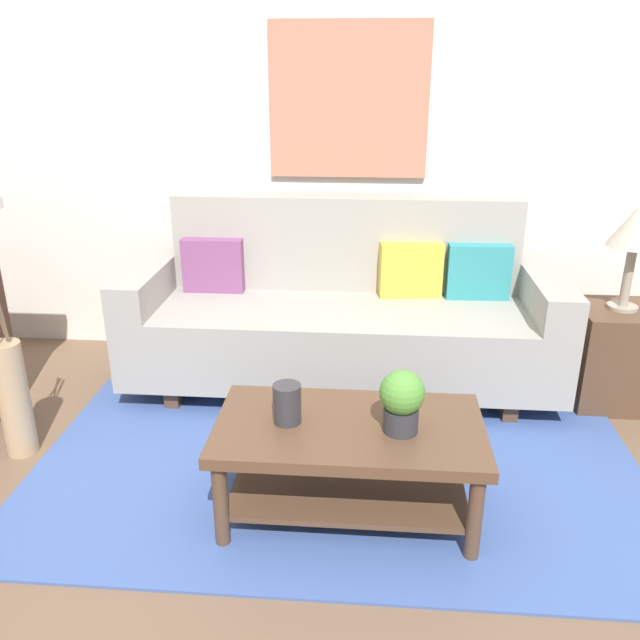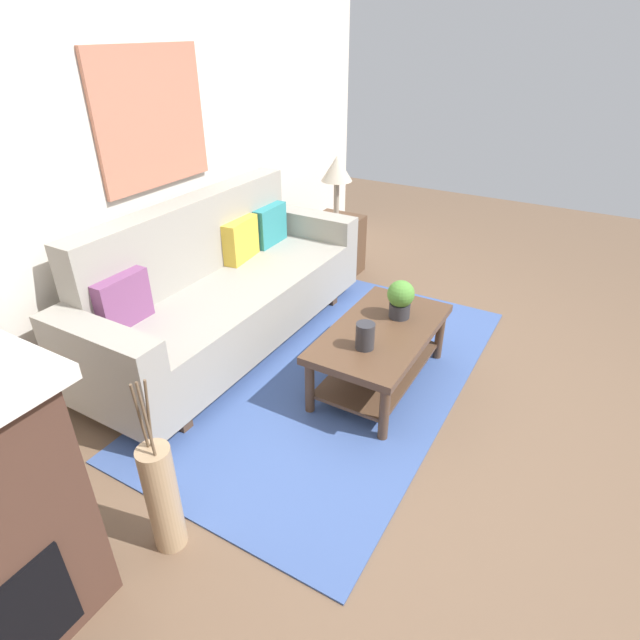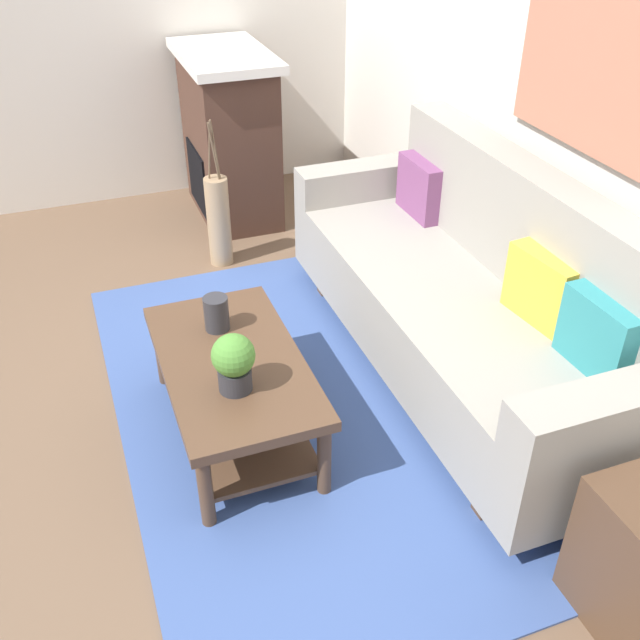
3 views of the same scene
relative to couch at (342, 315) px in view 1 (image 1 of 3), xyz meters
The scene contains 15 objects.
ground_plane 1.50m from the couch, 89.01° to the right, with size 9.68×9.68×0.00m, color brown.
wall_back 1.06m from the couch, 87.34° to the left, with size 5.68×0.10×2.70m, color silver.
area_rug 1.02m from the couch, 88.47° to the right, with size 2.87×1.63×0.01m, color #3D5693.
couch is the anchor object (origin of this frame).
throw_pillow_plum 0.83m from the couch, behind, with size 0.36×0.12×0.32m, color #7A4270.
throw_pillow_mustard 0.48m from the couch, 17.70° to the left, with size 0.36×0.12×0.32m, color gold.
throw_pillow_teal 0.83m from the couch, ahead, with size 0.36×0.12×0.32m, color teal.
coffee_table 1.23m from the couch, 85.80° to the right, with size 1.10×0.60×0.43m.
tabletop_vase 1.24m from the couch, 97.66° to the right, with size 0.12×0.12×0.17m, color #2D2D33.
potted_plant_tabletop 1.30m from the couch, 76.82° to the right, with size 0.18×0.18×0.26m.
side_table 1.54m from the couch, ahead, with size 0.44×0.44×0.56m, color #513826.
table_lamp 1.63m from the couch, ahead, with size 0.28×0.28×0.57m.
floor_vase 1.78m from the couch, 149.95° to the right, with size 0.15×0.15×0.59m, color tan.
floor_vase_branch_a 1.79m from the couch, 149.62° to the right, with size 0.01×0.01×0.36m, color brown.
framed_painting 1.25m from the couch, 90.00° to the left, with size 0.93×0.03×0.88m, color #B77056.
Camera 1 is at (0.13, -2.09, 1.80)m, focal length 36.38 mm.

